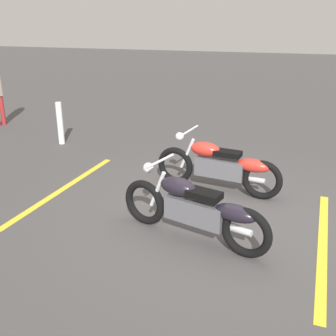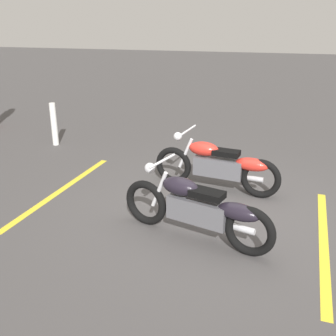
{
  "view_description": "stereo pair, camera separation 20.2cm",
  "coord_description": "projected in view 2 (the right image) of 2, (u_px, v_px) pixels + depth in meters",
  "views": [
    {
      "loc": [
        -0.92,
        5.48,
        2.82
      ],
      "look_at": [
        0.83,
        0.0,
        0.65
      ],
      "focal_mm": 42.9,
      "sensor_mm": 36.0,
      "label": 1
    },
    {
      "loc": [
        -0.72,
        5.54,
        2.82
      ],
      "look_at": [
        0.83,
        0.0,
        0.65
      ],
      "focal_mm": 42.9,
      "sensor_mm": 36.0,
      "label": 2
    }
  ],
  "objects": [
    {
      "name": "ground_plane",
      "position": [
        220.0,
        213.0,
        6.17
      ],
      "size": [
        60.0,
        60.0,
        0.0
      ],
      "primitive_type": "plane",
      "color": "#474444"
    },
    {
      "name": "motorcycle_bright_foreground",
      "position": [
        219.0,
        165.0,
        6.81
      ],
      "size": [
        2.22,
        0.63,
        1.04
      ],
      "rotation": [
        0.0,
        0.0,
        -0.15
      ],
      "color": "black",
      "rests_on": "ground"
    },
    {
      "name": "motorcycle_dark_foreground",
      "position": [
        198.0,
        208.0,
        5.27
      ],
      "size": [
        2.17,
        0.8,
        1.04
      ],
      "rotation": [
        0.0,
        0.0,
        -0.28
      ],
      "color": "black",
      "rests_on": "ground"
    },
    {
      "name": "bollard_post",
      "position": [
        54.0,
        124.0,
        9.27
      ],
      "size": [
        0.14,
        0.14,
        0.99
      ],
      "primitive_type": "cylinder",
      "color": "white",
      "rests_on": "ground"
    },
    {
      "name": "parking_stripe_near",
      "position": [
        324.0,
        241.0,
        5.37
      ],
      "size": [
        0.3,
        3.2,
        0.01
      ],
      "primitive_type": "cube",
      "rotation": [
        0.0,
        0.0,
        1.52
      ],
      "color": "yellow",
      "rests_on": "ground"
    },
    {
      "name": "parking_stripe_mid",
      "position": [
        62.0,
        190.0,
        6.98
      ],
      "size": [
        0.3,
        3.2,
        0.01
      ],
      "primitive_type": "cube",
      "rotation": [
        0.0,
        0.0,
        1.52
      ],
      "color": "yellow",
      "rests_on": "ground"
    }
  ]
}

